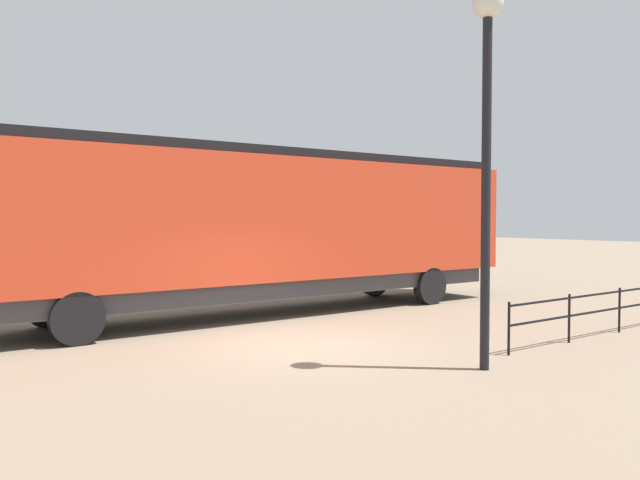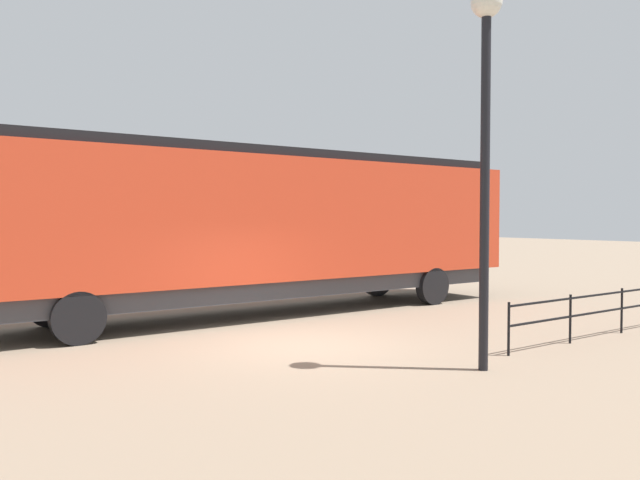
{
  "view_description": "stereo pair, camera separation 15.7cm",
  "coord_description": "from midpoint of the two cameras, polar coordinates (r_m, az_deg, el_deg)",
  "views": [
    {
      "loc": [
        10.34,
        -7.07,
        2.59
      ],
      "look_at": [
        -0.08,
        0.51,
        2.13
      ],
      "focal_mm": 34.89,
      "sensor_mm": 36.0,
      "label": 1
    },
    {
      "loc": [
        10.43,
        -6.95,
        2.59
      ],
      "look_at": [
        -0.08,
        0.51,
        2.13
      ],
      "focal_mm": 34.89,
      "sensor_mm": 36.0,
      "label": 2
    }
  ],
  "objects": [
    {
      "name": "lamp_post",
      "position": [
        11.02,
        15.35,
        12.13
      ],
      "size": [
        0.52,
        0.52,
        6.44
      ],
      "color": "black",
      "rests_on": "ground_plane"
    },
    {
      "name": "locomotive",
      "position": [
        16.94,
        -3.21,
        1.5
      ],
      "size": [
        2.84,
        15.9,
        4.36
      ],
      "color": "red",
      "rests_on": "ground_plane"
    },
    {
      "name": "ground_plane",
      "position": [
        12.79,
        -1.34,
        -9.62
      ],
      "size": [
        120.0,
        120.0,
        0.0
      ],
      "primitive_type": "plane",
      "color": "#84705B"
    }
  ]
}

